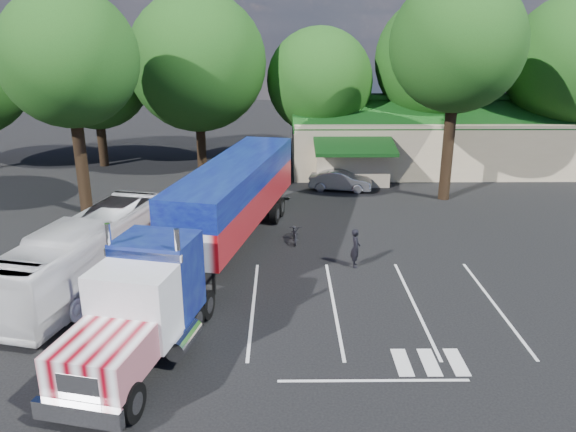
{
  "coord_description": "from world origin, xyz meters",
  "views": [
    {
      "loc": [
        1.19,
        -25.9,
        10.47
      ],
      "look_at": [
        1.43,
        -0.82,
        2.0
      ],
      "focal_mm": 35.0,
      "sensor_mm": 36.0,
      "label": 1
    }
  ],
  "objects_px": {
    "silver_sedan": "(340,180)",
    "woman": "(356,248)",
    "tour_bus": "(87,254)",
    "bicycle": "(295,233)",
    "semi_truck": "(218,214)"
  },
  "relations": [
    {
      "from": "silver_sedan",
      "to": "woman",
      "type": "bearing_deg",
      "value": -171.5
    },
    {
      "from": "silver_sedan",
      "to": "semi_truck",
      "type": "bearing_deg",
      "value": 162.65
    },
    {
      "from": "tour_bus",
      "to": "silver_sedan",
      "type": "relative_size",
      "value": 2.56
    },
    {
      "from": "bicycle",
      "to": "tour_bus",
      "type": "bearing_deg",
      "value": -152.35
    },
    {
      "from": "semi_truck",
      "to": "woman",
      "type": "relative_size",
      "value": 11.75
    },
    {
      "from": "bicycle",
      "to": "tour_bus",
      "type": "xyz_separation_m",
      "value": [
        -8.8,
        -5.14,
        1.0
      ]
    },
    {
      "from": "woman",
      "to": "bicycle",
      "type": "height_order",
      "value": "woman"
    },
    {
      "from": "bicycle",
      "to": "silver_sedan",
      "type": "xyz_separation_m",
      "value": [
        3.26,
        9.5,
        0.2
      ]
    },
    {
      "from": "semi_truck",
      "to": "bicycle",
      "type": "xyz_separation_m",
      "value": [
        3.54,
        3.09,
        -2.04
      ]
    },
    {
      "from": "semi_truck",
      "to": "silver_sedan",
      "type": "distance_m",
      "value": 14.43
    },
    {
      "from": "woman",
      "to": "tour_bus",
      "type": "distance_m",
      "value": 11.68
    },
    {
      "from": "woman",
      "to": "tour_bus",
      "type": "height_order",
      "value": "tour_bus"
    },
    {
      "from": "woman",
      "to": "tour_bus",
      "type": "relative_size",
      "value": 0.17
    },
    {
      "from": "semi_truck",
      "to": "silver_sedan",
      "type": "height_order",
      "value": "semi_truck"
    },
    {
      "from": "woman",
      "to": "bicycle",
      "type": "bearing_deg",
      "value": 42.04
    }
  ]
}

